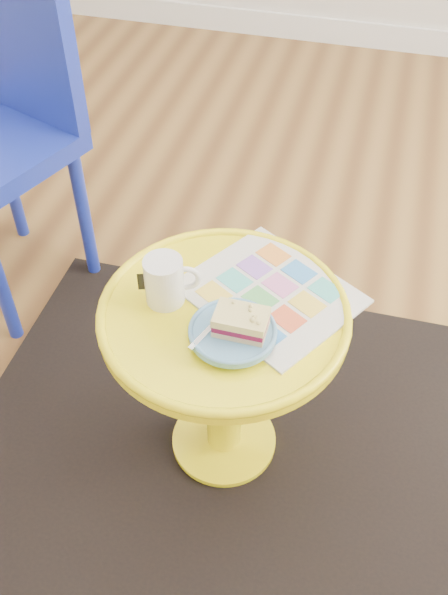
% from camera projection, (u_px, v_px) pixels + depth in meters
% --- Properties ---
extents(floor, '(4.00, 4.00, 0.00)m').
position_uv_depth(floor, '(222.00, 326.00, 1.98)').
color(floor, brown).
rests_on(floor, ground).
extents(room_walls, '(4.00, 4.00, 4.00)m').
position_uv_depth(room_walls, '(55.00, 102.00, 2.79)').
color(room_walls, silver).
rests_on(room_walls, ground).
extents(rug, '(1.31, 1.11, 0.01)m').
position_uv_depth(rug, '(224.00, 442.00, 1.69)').
color(rug, black).
rests_on(rug, ground).
extents(side_table, '(0.51, 0.51, 0.49)m').
position_uv_depth(side_table, '(224.00, 355.00, 1.44)').
color(side_table, yellow).
rests_on(side_table, ground).
extents(newspaper, '(0.42, 0.41, 0.01)m').
position_uv_depth(newspaper, '(270.00, 293.00, 1.38)').
color(newspaper, silver).
rests_on(newspaper, side_table).
extents(mug, '(0.11, 0.08, 0.10)m').
position_uv_depth(mug, '(165.00, 280.00, 1.33)').
color(mug, white).
rests_on(mug, side_table).
extents(plate, '(0.17, 0.17, 0.02)m').
position_uv_depth(plate, '(233.00, 333.00, 1.28)').
color(plate, '#5C95C2').
rests_on(plate, newspaper).
extents(cake_slice, '(0.10, 0.07, 0.04)m').
position_uv_depth(cake_slice, '(241.00, 322.00, 1.26)').
color(cake_slice, '#D3BC8C').
rests_on(cake_slice, plate).
extents(fork, '(0.06, 0.14, 0.00)m').
position_uv_depth(fork, '(214.00, 324.00, 1.28)').
color(fork, silver).
rests_on(fork, plate).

